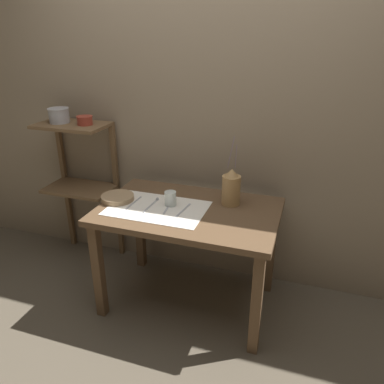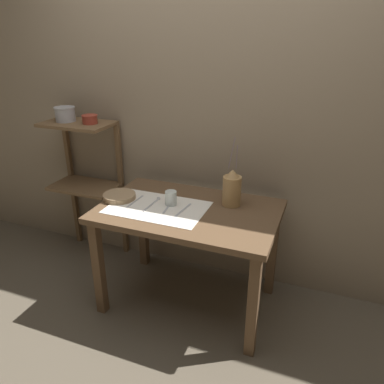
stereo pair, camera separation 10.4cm
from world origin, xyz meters
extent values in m
plane|color=brown|center=(0.00, 0.00, 0.00)|extent=(12.00, 12.00, 0.00)
cube|color=gray|center=(0.00, 0.48, 1.20)|extent=(7.00, 0.06, 2.40)
cube|color=brown|center=(0.00, 0.00, 0.71)|extent=(1.15, 0.74, 0.04)
cube|color=brown|center=(-0.52, -0.31, 0.35)|extent=(0.06, 0.06, 0.69)
cube|color=brown|center=(0.52, -0.31, 0.35)|extent=(0.06, 0.06, 0.69)
cube|color=brown|center=(-0.52, 0.31, 0.35)|extent=(0.06, 0.06, 0.69)
cube|color=brown|center=(0.52, 0.31, 0.35)|extent=(0.06, 0.06, 0.69)
cube|color=brown|center=(-1.00, 0.27, 1.14)|extent=(0.53, 0.33, 0.02)
cube|color=brown|center=(-1.00, 0.27, 0.63)|extent=(0.53, 0.33, 0.02)
cube|color=brown|center=(-1.25, 0.41, 0.58)|extent=(0.04, 0.04, 1.15)
cube|color=brown|center=(-0.75, 0.41, 0.58)|extent=(0.04, 0.04, 1.15)
cube|color=white|center=(-0.19, -0.06, 0.73)|extent=(0.62, 0.41, 0.00)
cylinder|color=#A87F4C|center=(0.24, 0.16, 0.83)|extent=(0.12, 0.12, 0.20)
cone|color=#A87F4C|center=(0.24, 0.16, 0.95)|extent=(0.09, 0.09, 0.05)
cylinder|color=slate|center=(0.26, 0.16, 1.06)|extent=(0.01, 0.03, 0.16)
cylinder|color=slate|center=(0.23, 0.15, 1.09)|extent=(0.04, 0.02, 0.21)
cylinder|color=slate|center=(0.23, 0.16, 1.08)|extent=(0.04, 0.04, 0.19)
cylinder|color=#9E7F5B|center=(-0.49, -0.03, 0.75)|extent=(0.22, 0.22, 0.04)
cylinder|color=silver|center=(-0.13, 0.01, 0.78)|extent=(0.08, 0.08, 0.09)
cube|color=#A8A8AD|center=(-0.37, -0.04, 0.74)|extent=(0.02, 0.21, 0.00)
cube|color=#A8A8AD|center=(-0.24, -0.05, 0.74)|extent=(0.02, 0.21, 0.00)
sphere|color=#A8A8AD|center=(-0.24, 0.06, 0.74)|extent=(0.02, 0.02, 0.02)
cube|color=#A8A8AD|center=(-0.13, -0.03, 0.74)|extent=(0.04, 0.21, 0.00)
sphere|color=#A8A8AD|center=(-0.14, 0.07, 0.74)|extent=(0.02, 0.02, 0.02)
cube|color=#A8A8AD|center=(-0.02, -0.04, 0.74)|extent=(0.03, 0.21, 0.00)
cylinder|color=#A8A8AD|center=(-1.10, 0.27, 1.21)|extent=(0.15, 0.15, 0.11)
cylinder|color=#A8A8AD|center=(-1.10, 0.27, 1.26)|extent=(0.16, 0.16, 0.01)
cylinder|color=#9E3828|center=(-0.88, 0.27, 1.18)|extent=(0.11, 0.11, 0.06)
cylinder|color=#9E3828|center=(-0.88, 0.27, 1.21)|extent=(0.12, 0.12, 0.01)
camera|label=1|loc=(0.70, -2.04, 1.79)|focal=35.00mm
camera|label=2|loc=(0.80, -2.01, 1.79)|focal=35.00mm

